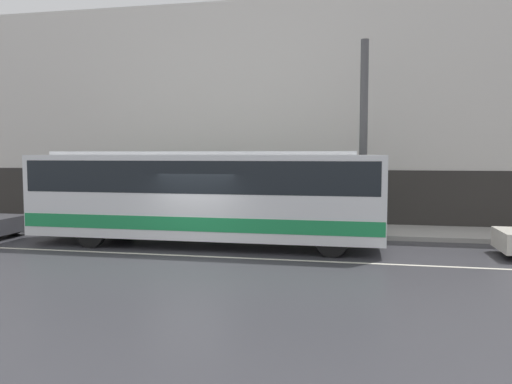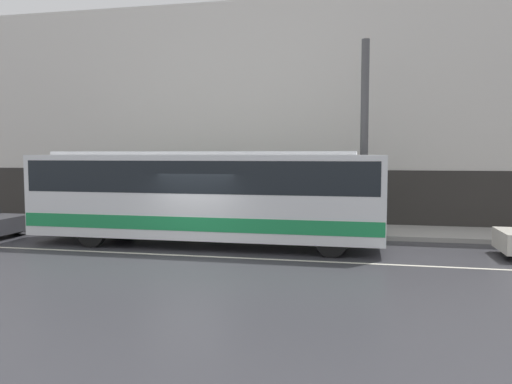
{
  "view_description": "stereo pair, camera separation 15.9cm",
  "coord_description": "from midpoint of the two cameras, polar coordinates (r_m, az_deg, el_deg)",
  "views": [
    {
      "loc": [
        4.97,
        -14.41,
        3.13
      ],
      "look_at": [
        1.68,
        1.85,
        1.86
      ],
      "focal_mm": 35.0,
      "sensor_mm": 36.0,
      "label": 1
    },
    {
      "loc": [
        5.12,
        -14.38,
        3.13
      ],
      "look_at": [
        1.68,
        1.85,
        1.86
      ],
      "focal_mm": 35.0,
      "sensor_mm": 36.0,
      "label": 2
    }
  ],
  "objects": [
    {
      "name": "transit_bus",
      "position": [
        17.1,
        -5.66,
        -0.06
      ],
      "size": [
        12.0,
        2.62,
        3.21
      ],
      "color": "white",
      "rests_on": "ground_plane"
    },
    {
      "name": "utility_pole_near",
      "position": [
        19.27,
        12.5,
        6.18
      ],
      "size": [
        0.3,
        0.3,
        7.2
      ],
      "color": "#4C4C4F",
      "rests_on": "sidewalk"
    },
    {
      "name": "sidewalk",
      "position": [
        20.8,
        -2.19,
        -4.04
      ],
      "size": [
        60.0,
        3.12,
        0.17
      ],
      "color": "#A09E99",
      "rests_on": "ground_plane"
    },
    {
      "name": "pedestrian_waiting",
      "position": [
        22.32,
        -14.31,
        -1.28
      ],
      "size": [
        0.36,
        0.36,
        1.73
      ],
      "color": "#1E5933",
      "rests_on": "sidewalk"
    },
    {
      "name": "ground_plane",
      "position": [
        15.57,
        -7.24,
        -7.25
      ],
      "size": [
        60.0,
        60.0,
        0.0
      ],
      "primitive_type": "plane",
      "color": "#333338"
    },
    {
      "name": "building_facade",
      "position": [
        22.29,
        -1.14,
        8.47
      ],
      "size": [
        60.0,
        0.35,
        9.79
      ],
      "color": "silver",
      "rests_on": "ground_plane"
    },
    {
      "name": "lane_stripe",
      "position": [
        15.57,
        -7.24,
        -7.23
      ],
      "size": [
        54.0,
        0.14,
        0.01
      ],
      "color": "beige",
      "rests_on": "ground_plane"
    }
  ]
}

